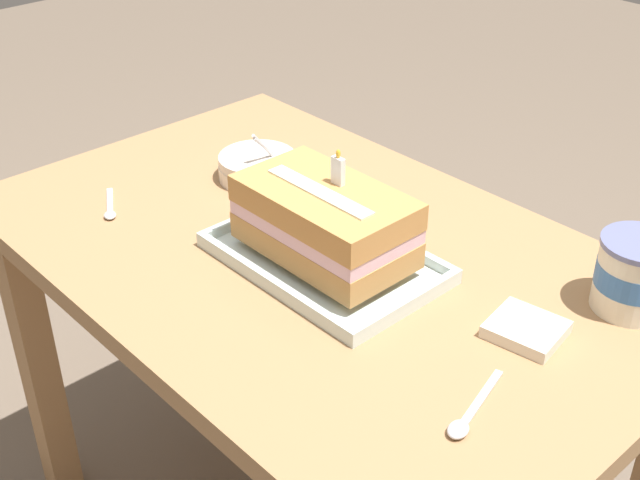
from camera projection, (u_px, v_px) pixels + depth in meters
The scene contains 8 objects.
dining_table at pixel (316, 307), 1.38m from camera, with size 1.11×0.70×0.73m.
foil_tray at pixel (325, 260), 1.28m from camera, with size 0.35×0.23×0.02m.
birthday_cake at pixel (325, 221), 1.25m from camera, with size 0.26×0.15×0.16m.
bowl_stack at pixel (258, 167), 1.52m from camera, with size 0.14×0.14×0.10m.
ice_cream_tub at pixel (635, 274), 1.17m from camera, with size 0.11×0.11×0.11m.
serving_spoon_near_tray at pixel (465, 421), 0.99m from camera, with size 0.05×0.14×0.01m.
serving_spoon_by_bowls at pixel (110, 210), 1.42m from camera, with size 0.11×0.07×0.01m.
napkin_pile at pixel (526, 329), 1.14m from camera, with size 0.11×0.10×0.02m.
Camera 1 is at (0.83, -0.75, 1.44)m, focal length 47.37 mm.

